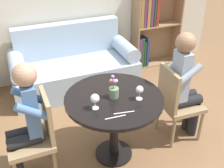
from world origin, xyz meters
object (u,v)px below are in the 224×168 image
object	(u,v)px
bookshelf_right	(150,24)
chair_left	(37,134)
chair_right	(176,101)
person_right	(185,85)
wine_glass_left	(95,99)
flower_vase	(113,90)
wine_glass_right	(140,90)
person_left	(25,122)
couch	(74,68)

from	to	relation	value
bookshelf_right	chair_left	xyz separation A→B (m)	(-2.16, -1.76, -0.22)
chair_right	person_right	size ratio (longest dim) A/B	0.70
wine_glass_left	bookshelf_right	bearing A→B (deg)	49.72
flower_vase	wine_glass_right	bearing A→B (deg)	-29.71
wine_glass_right	bookshelf_right	bearing A→B (deg)	58.41
chair_left	wine_glass_left	distance (m)	0.66
chair_left	wine_glass_right	bearing A→B (deg)	79.82
chair_left	person_left	xyz separation A→B (m)	(-0.09, -0.00, 0.17)
wine_glass_right	flower_vase	distance (m)	0.25
couch	chair_left	distance (m)	1.69
chair_right	wine_glass_right	size ratio (longest dim) A/B	6.33
chair_right	wine_glass_left	distance (m)	1.06
couch	wine_glass_right	distance (m)	1.77
chair_right	flower_vase	xyz separation A→B (m)	(-0.76, -0.02, 0.34)
person_right	flower_vase	size ratio (longest dim) A/B	5.12
bookshelf_right	wine_glass_left	distance (m)	2.52
chair_left	person_right	distance (m)	1.62
bookshelf_right	flower_vase	bearing A→B (deg)	-127.78
chair_left	wine_glass_left	xyz separation A→B (m)	(0.53, -0.16, 0.36)
person_left	wine_glass_right	world-z (taller)	person_left
chair_left	flower_vase	world-z (taller)	flower_vase
chair_right	wine_glass_left	xyz separation A→B (m)	(-0.99, -0.13, 0.36)
chair_left	wine_glass_left	size ratio (longest dim) A/B	6.06
couch	chair_right	size ratio (longest dim) A/B	2.00
person_left	bookshelf_right	bearing A→B (deg)	127.96
bookshelf_right	wine_glass_left	world-z (taller)	bookshelf_right
couch	chair_right	xyz separation A→B (m)	(0.76, -1.52, 0.18)
person_left	person_right	world-z (taller)	person_right
person_left	flower_vase	distance (m)	0.86
bookshelf_right	flower_vase	world-z (taller)	bookshelf_right
wine_glass_left	wine_glass_right	world-z (taller)	wine_glass_left
person_left	wine_glass_left	bearing A→B (deg)	75.78
flower_vase	chair_right	bearing A→B (deg)	1.86
person_right	person_left	bearing A→B (deg)	91.40
couch	wine_glass_left	bearing A→B (deg)	-97.78
chair_right	flower_vase	bearing A→B (deg)	94.26
chair_left	chair_right	world-z (taller)	same
couch	wine_glass_left	size ratio (longest dim) A/B	12.09
person_left	wine_glass_right	size ratio (longest dim) A/B	8.71
person_left	wine_glass_right	xyz separation A→B (m)	(1.06, -0.17, 0.19)
chair_right	wine_glass_right	distance (m)	0.67
person_right	flower_vase	bearing A→B (deg)	93.66
chair_right	flower_vase	distance (m)	0.83
chair_right	person_left	bearing A→B (deg)	91.56
person_right	flower_vase	world-z (taller)	person_right
chair_right	chair_left	bearing A→B (deg)	91.50
chair_left	flower_vase	size ratio (longest dim) A/B	3.58
chair_left	chair_right	distance (m)	1.52
wine_glass_left	wine_glass_right	xyz separation A→B (m)	(0.44, -0.02, -0.00)
chair_right	person_left	distance (m)	1.62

